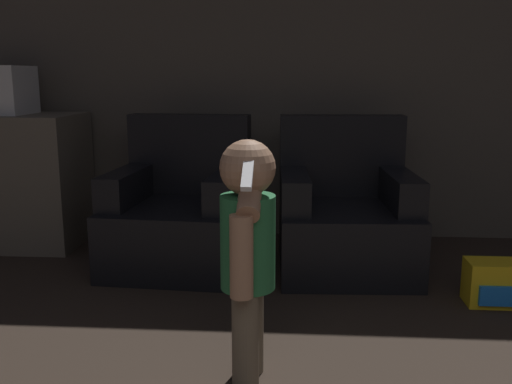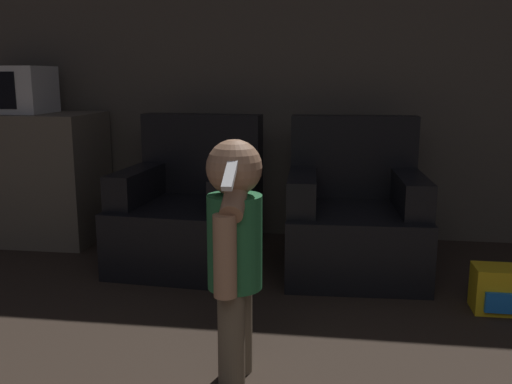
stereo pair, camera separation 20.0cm
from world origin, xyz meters
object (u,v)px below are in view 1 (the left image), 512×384
object	(u,v)px
toy_backpack	(492,283)
armchair_right	(345,217)
armchair_left	(180,214)
person_toddler	(248,243)

from	to	relation	value
toy_backpack	armchair_right	bearing A→B (deg)	142.28
armchair_left	person_toddler	size ratio (longest dim) A/B	0.97
toy_backpack	person_toddler	bearing A→B (deg)	-145.18
armchair_right	person_toddler	size ratio (longest dim) A/B	0.97
armchair_left	person_toddler	bearing A→B (deg)	-64.57
armchair_left	armchair_right	bearing A→B (deg)	4.15
armchair_left	armchair_right	distance (m)	1.01
armchair_left	toy_backpack	world-z (taller)	armchair_left
armchair_left	toy_backpack	size ratio (longest dim) A/B	3.50
person_toddler	toy_backpack	distance (m)	1.51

